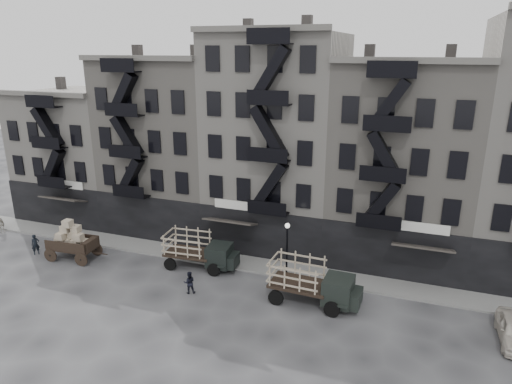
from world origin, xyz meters
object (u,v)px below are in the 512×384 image
(stake_truck_west, at_px, (199,248))
(pedestrian_west, at_px, (35,245))
(pedestrian_mid, at_px, (189,282))
(stake_truck_east, at_px, (312,279))
(wagon, at_px, (71,237))

(stake_truck_west, xyz_separation_m, pedestrian_west, (-13.42, -2.46, -0.74))
(stake_truck_west, height_order, pedestrian_mid, stake_truck_west)
(stake_truck_east, bearing_deg, stake_truck_west, 169.63)
(stake_truck_east, bearing_deg, pedestrian_mid, -166.27)
(stake_truck_west, relative_size, stake_truck_east, 0.95)
(stake_truck_west, distance_m, pedestrian_mid, 3.94)
(wagon, relative_size, pedestrian_mid, 2.51)
(stake_truck_east, xyz_separation_m, pedestrian_west, (-22.59, -0.38, -0.85))
(pedestrian_west, relative_size, pedestrian_mid, 1.06)
(wagon, distance_m, stake_truck_west, 10.31)
(wagon, height_order, pedestrian_mid, wagon)
(wagon, bearing_deg, pedestrian_mid, -12.35)
(wagon, xyz_separation_m, pedestrian_mid, (11.21, -1.63, -1.06))
(wagon, xyz_separation_m, stake_truck_east, (19.27, -0.01, -0.17))
(pedestrian_west, height_order, pedestrian_mid, pedestrian_west)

